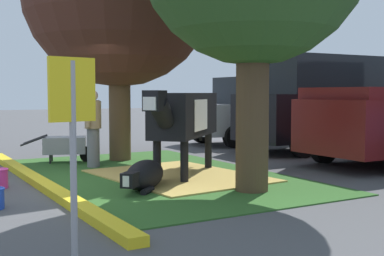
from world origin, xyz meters
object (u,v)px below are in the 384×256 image
at_px(cow_holstein, 183,116).
at_px(sedan_silver, 256,111).
at_px(person_handler, 93,126).
at_px(calf_lying, 144,175).
at_px(parking_sign, 73,120).
at_px(wheelbarrow, 66,146).
at_px(suv_black, 322,103).

bearing_deg(cow_holstein, sedan_silver, 131.28).
xyz_separation_m(cow_holstein, person_handler, (-1.91, -1.06, -0.27)).
bearing_deg(calf_lying, person_handler, 177.42).
bearing_deg(calf_lying, sedan_silver, 130.28).
bearing_deg(sedan_silver, parking_sign, -45.09).
xyz_separation_m(calf_lying, wheelbarrow, (-3.77, -0.15, 0.15)).
bearing_deg(sedan_silver, person_handler, -67.43).
distance_m(calf_lying, suv_black, 7.14).
xyz_separation_m(parking_sign, suv_black, (-5.74, 8.57, -0.04)).
bearing_deg(calf_lying, cow_holstein, 125.63).
distance_m(person_handler, wheelbarrow, 1.15).
bearing_deg(parking_sign, cow_holstein, 139.78).
height_order(calf_lying, person_handler, person_handler).
xyz_separation_m(person_handler, sedan_silver, (-2.55, 6.15, 0.12)).
xyz_separation_m(cow_holstein, suv_black, (-1.90, 5.32, 0.13)).
xyz_separation_m(wheelbarrow, sedan_silver, (-1.55, 6.43, 0.60)).
height_order(wheelbarrow, parking_sign, parking_sign).
relative_size(parking_sign, sedan_silver, 0.42).
height_order(wheelbarrow, sedan_silver, sedan_silver).
xyz_separation_m(parking_sign, sedan_silver, (-8.31, 8.34, -0.33)).
relative_size(cow_holstein, sedan_silver, 0.57).
distance_m(parking_sign, suv_black, 10.32).
xyz_separation_m(person_handler, parking_sign, (5.76, -2.19, 0.45)).
bearing_deg(cow_holstein, wheelbarrow, -155.35).
bearing_deg(wheelbarrow, calf_lying, 2.34).
bearing_deg(wheelbarrow, suv_black, 81.29).
height_order(cow_holstein, suv_black, suv_black).
distance_m(calf_lying, parking_sign, 3.80).
relative_size(wheelbarrow, sedan_silver, 0.36).
bearing_deg(sedan_silver, calf_lying, -49.72).
bearing_deg(parking_sign, calf_lying, 145.39).
bearing_deg(parking_sign, sedan_silver, 134.91).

